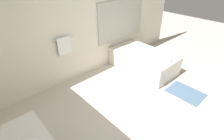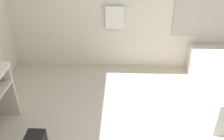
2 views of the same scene
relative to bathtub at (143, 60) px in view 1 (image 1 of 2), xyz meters
The scene contains 4 objects.
ground_plane 2.05m from the bathtub, 140.01° to the right, with size 16.00×16.00×0.00m, color beige.
wall_back_with_blinds 2.06m from the bathtub, 148.55° to the left, with size 7.40×0.13×2.70m.
bathtub is the anchor object (origin of this frame).
bath_mat 1.42m from the bathtub, 95.59° to the right, with size 0.57×0.78×0.02m.
Camera 1 is at (-1.97, -1.24, 2.56)m, focal length 28.00 mm.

